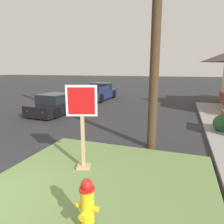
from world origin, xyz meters
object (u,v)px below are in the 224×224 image
at_px(parked_sedan_black, 57,105).
at_px(manhole_cover, 44,162).
at_px(stop_sign, 83,128).
at_px(pickup_truck_navy, 98,93).
at_px(fire_hydrant, 87,208).

bearing_deg(parked_sedan_black, manhole_cover, -58.90).
xyz_separation_m(stop_sign, parked_sedan_black, (-4.97, 6.05, -0.67)).
xyz_separation_m(manhole_cover, parked_sedan_black, (-3.60, 5.96, 0.53)).
bearing_deg(pickup_truck_navy, parked_sedan_black, -90.96).
distance_m(fire_hydrant, manhole_cover, 3.22).
bearing_deg(fire_hydrant, stop_sign, 119.06).
distance_m(parked_sedan_black, pickup_truck_navy, 6.29).
xyz_separation_m(manhole_cover, pickup_truck_navy, (-3.49, 12.25, 0.61)).
relative_size(stop_sign, parked_sedan_black, 0.55).
xyz_separation_m(parked_sedan_black, pickup_truck_navy, (0.11, 6.29, 0.08)).
relative_size(fire_hydrant, pickup_truck_navy, 0.19).
xyz_separation_m(fire_hydrant, pickup_truck_navy, (-5.94, 14.28, 0.09)).
relative_size(manhole_cover, parked_sedan_black, 0.17).
bearing_deg(manhole_cover, fire_hydrant, -39.62).
bearing_deg(stop_sign, pickup_truck_navy, 111.51).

